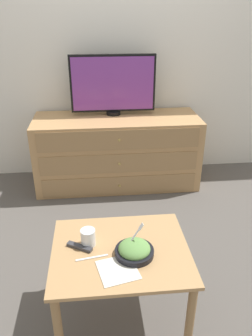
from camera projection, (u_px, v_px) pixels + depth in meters
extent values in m
plane|color=#56514C|center=(121.00, 168.00, 3.68)|extent=(12.00, 12.00, 0.00)
cube|color=white|center=(119.00, 45.00, 3.12)|extent=(12.00, 0.05, 2.60)
cube|color=tan|center=(117.00, 151.00, 3.24)|extent=(1.57, 0.56, 0.69)
cube|color=#A1794C|center=(120.00, 185.00, 3.09)|extent=(1.45, 0.01, 0.18)
sphere|color=tan|center=(120.00, 186.00, 3.09)|extent=(0.02, 0.02, 0.02)
cube|color=#A1794C|center=(119.00, 164.00, 2.99)|extent=(1.45, 0.01, 0.18)
sphere|color=tan|center=(119.00, 164.00, 2.99)|extent=(0.02, 0.02, 0.02)
cube|color=#A1794C|center=(119.00, 140.00, 2.89)|extent=(1.45, 0.01, 0.18)
sphere|color=tan|center=(119.00, 140.00, 2.88)|extent=(0.02, 0.02, 0.02)
cylinder|color=black|center=(113.00, 113.00, 3.17)|extent=(0.14, 0.14, 0.03)
cube|color=black|center=(113.00, 84.00, 3.06)|extent=(0.80, 0.04, 0.53)
cube|color=#7A3893|center=(113.00, 84.00, 3.04)|extent=(0.76, 0.01, 0.49)
cube|color=tan|center=(121.00, 251.00, 1.73)|extent=(0.72, 0.59, 0.02)
cylinder|color=#9C7549|center=(58.00, 331.00, 1.58)|extent=(0.04, 0.04, 0.47)
cylinder|color=#9C7549|center=(190.00, 320.00, 1.64)|extent=(0.04, 0.04, 0.47)
cylinder|color=#9C7549|center=(66.00, 257.00, 2.04)|extent=(0.04, 0.04, 0.47)
cylinder|color=#9C7549|center=(168.00, 250.00, 2.10)|extent=(0.04, 0.04, 0.47)
cylinder|color=black|center=(134.00, 252.00, 1.68)|extent=(0.20, 0.20, 0.03)
ellipsoid|color=#66994C|center=(134.00, 249.00, 1.67)|extent=(0.17, 0.17, 0.08)
cube|color=white|center=(133.00, 238.00, 1.67)|extent=(0.08, 0.02, 0.13)
cube|color=white|center=(141.00, 227.00, 1.65)|extent=(0.02, 0.03, 0.03)
cylinder|color=white|center=(88.00, 240.00, 1.75)|extent=(0.07, 0.07, 0.06)
cylinder|color=white|center=(88.00, 237.00, 1.74)|extent=(0.08, 0.08, 0.09)
cube|color=silver|center=(118.00, 270.00, 1.59)|extent=(0.22, 0.22, 0.00)
cube|color=white|center=(92.00, 258.00, 1.67)|extent=(0.17, 0.04, 0.01)
cube|color=#38383D|center=(80.00, 247.00, 1.73)|extent=(0.14, 0.10, 0.02)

